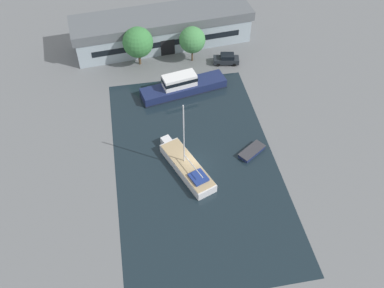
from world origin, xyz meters
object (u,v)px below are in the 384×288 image
(warehouse_building, at_px, (162,29))
(quay_tree_near_building, at_px, (138,42))
(sailboat_moored, at_px, (187,166))
(quay_tree_by_water, at_px, (192,40))
(motor_cruiser, at_px, (182,86))
(parked_car, at_px, (226,59))
(small_dinghy, at_px, (252,151))

(warehouse_building, bearing_deg, quay_tree_near_building, -135.86)
(quay_tree_near_building, relative_size, sailboat_moored, 0.61)
(quay_tree_by_water, relative_size, motor_cruiser, 0.45)
(parked_car, bearing_deg, small_dinghy, -173.67)
(parked_car, relative_size, motor_cruiser, 0.32)
(warehouse_building, distance_m, sailboat_moored, 29.78)
(parked_car, bearing_deg, sailboat_moored, 164.29)
(warehouse_building, distance_m, quay_tree_near_building, 7.28)
(quay_tree_by_water, height_order, motor_cruiser, quay_tree_by_water)
(quay_tree_near_building, relative_size, parked_car, 1.49)
(quay_tree_near_building, distance_m, sailboat_moored, 24.77)
(quay_tree_near_building, bearing_deg, small_dinghy, -60.49)
(parked_car, distance_m, small_dinghy, 20.47)
(sailboat_moored, height_order, motor_cruiser, sailboat_moored)
(warehouse_building, relative_size, quay_tree_by_water, 5.06)
(quay_tree_by_water, xyz_separation_m, sailboat_moored, (-5.02, -23.62, -3.34))
(sailboat_moored, xyz_separation_m, small_dinghy, (9.18, 1.36, -0.40))
(motor_cruiser, bearing_deg, sailboat_moored, 161.21)
(quay_tree_near_building, relative_size, motor_cruiser, 0.48)
(quay_tree_by_water, relative_size, sailboat_moored, 0.57)
(sailboat_moored, height_order, small_dinghy, sailboat_moored)
(warehouse_building, height_order, quay_tree_by_water, quay_tree_by_water)
(small_dinghy, bearing_deg, parked_car, -37.98)
(quay_tree_by_water, xyz_separation_m, parked_car, (5.46, -1.84, -3.16))
(sailboat_moored, bearing_deg, quay_tree_near_building, 77.23)
(warehouse_building, bearing_deg, sailboat_moored, -97.13)
(quay_tree_near_building, height_order, quay_tree_by_water, quay_tree_near_building)
(quay_tree_near_building, height_order, small_dinghy, quay_tree_near_building)
(sailboat_moored, distance_m, motor_cruiser, 15.86)
(sailboat_moored, bearing_deg, small_dinghy, -13.16)
(quay_tree_by_water, distance_m, sailboat_moored, 24.38)
(parked_car, distance_m, sailboat_moored, 24.17)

